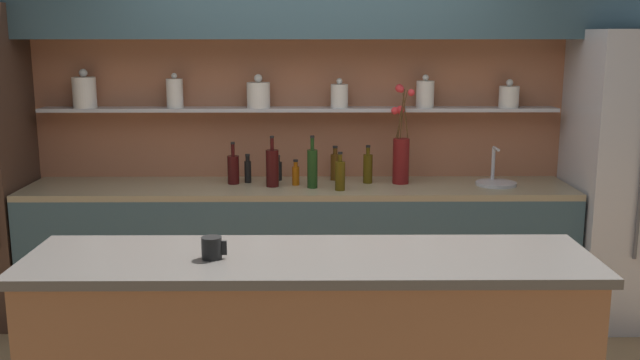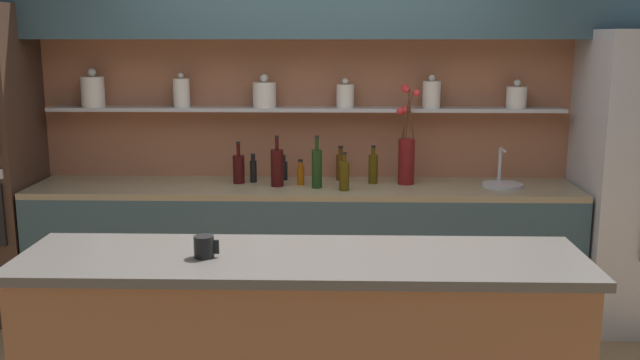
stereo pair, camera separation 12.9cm
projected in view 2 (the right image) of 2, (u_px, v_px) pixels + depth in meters
The scene contains 14 objects.
back_wall_unit at pixel (317, 88), 4.92m from camera, with size 5.20×0.44×2.60m.
back_counter_unit at pixel (304, 251), 4.86m from camera, with size 3.63×0.62×0.92m.
flower_vase at pixel (406, 152), 4.77m from camera, with size 0.14×0.15×0.67m.
sink_fixture at pixel (502, 182), 4.73m from camera, with size 0.27×0.27×0.25m.
bottle_wine_0 at pixel (239, 168), 4.81m from camera, with size 0.08×0.08×0.29m.
bottle_oil_1 at pixel (373, 168), 4.81m from camera, with size 0.06×0.06×0.26m.
bottle_sauce_2 at pixel (253, 170), 4.86m from camera, with size 0.05×0.05×0.20m.
bottle_wine_3 at pixel (277, 167), 4.72m from camera, with size 0.08×0.08×0.34m.
bottle_sauce_4 at pixel (301, 174), 4.76m from camera, with size 0.05×0.05×0.17m.
bottle_oil_5 at pixel (344, 175), 4.59m from camera, with size 0.07×0.07×0.25m.
bottle_sauce_6 at pixel (284, 170), 4.93m from camera, with size 0.05×0.05×0.18m.
bottle_wine_7 at pixel (317, 168), 4.66m from camera, with size 0.07×0.07×0.35m.
bottle_spirit_8 at pixel (341, 166), 4.92m from camera, with size 0.06×0.06×0.24m.
coffee_mug at pixel (204, 247), 2.89m from camera, with size 0.10×0.08×0.09m.
Camera 2 is at (0.15, -3.42, 1.91)m, focal length 40.00 mm.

